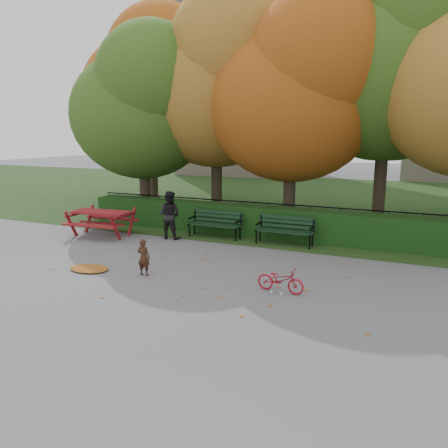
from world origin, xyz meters
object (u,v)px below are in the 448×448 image
at_px(tree_c, 300,91).
at_px(bench_right, 285,228).
at_px(tree_a, 145,104).
at_px(tree_d, 401,55).
at_px(bicycle, 281,280).
at_px(picnic_table, 101,217).
at_px(bench_left, 216,222).
at_px(adult, 169,215).
at_px(child, 144,257).
at_px(tree_b, 222,81).
at_px(tree_f, 154,85).

xyz_separation_m(tree_c, bench_right, (0.27, -2.26, -4.30)).
distance_m(tree_a, tree_d, 9.33).
bearing_deg(bicycle, picnic_table, 72.96).
xyz_separation_m(bench_right, picnic_table, (-6.01, -1.40, 0.14)).
xyz_separation_m(bench_left, picnic_table, (-3.61, -1.40, 0.14)).
bearing_deg(adult, child, 107.22).
xyz_separation_m(tree_c, tree_d, (3.04, 1.27, 1.16)).
distance_m(tree_b, tree_f, 5.32).
relative_size(tree_a, picnic_table, 3.56).
bearing_deg(picnic_table, bench_left, 16.58).
bearing_deg(tree_a, bicycle, -38.97).
height_order(tree_f, picnic_table, tree_f).
height_order(tree_b, tree_c, tree_b).
bearing_deg(adult, tree_a, -50.29).
xyz_separation_m(tree_f, child, (5.94, -9.89, -5.24)).
relative_size(tree_d, bench_right, 5.32).
bearing_deg(picnic_table, tree_c, 27.91).
xyz_separation_m(bench_left, bicycle, (3.50, -4.10, -0.24)).
distance_m(tree_d, bench_left, 8.31).
relative_size(tree_f, child, 10.10).
bearing_deg(tree_c, bench_left, -133.36).
bearing_deg(tree_a, child, -57.34).
relative_size(tree_f, bench_left, 5.10).
relative_size(bench_right, picnic_table, 0.86).
relative_size(bench_right, child, 1.98).
relative_size(tree_a, tree_d, 0.78).
distance_m(tree_c, bench_right, 4.87).
xyz_separation_m(tree_d, bench_right, (-2.78, -3.53, -5.46)).
bearing_deg(tree_f, tree_c, -22.35).
height_order(tree_c, adult, tree_c).
height_order(tree_a, bench_left, tree_a).
bearing_deg(adult, tree_c, -142.62).
xyz_separation_m(tree_b, tree_c, (3.28, -0.78, -0.58)).
xyz_separation_m(tree_a, bicycle, (7.39, -5.98, -4.24)).
xyz_separation_m(tree_b, picnic_table, (-2.47, -4.44, -4.74)).
bearing_deg(tree_d, bicycle, -102.41).
relative_size(bench_left, picnic_table, 0.86).
distance_m(tree_c, tree_f, 8.66).
bearing_deg(tree_a, tree_b, 23.05).
height_order(tree_a, bicycle, tree_a).
height_order(tree_c, tree_d, tree_d).
bearing_deg(tree_d, tree_c, -157.39).
xyz_separation_m(tree_a, bench_right, (6.29, -1.88, -4.00)).
bearing_deg(bench_left, tree_c, 46.64).
height_order(adult, bicycle, adult).
height_order(bench_right, picnic_table, picnic_table).
xyz_separation_m(picnic_table, adult, (2.31, 0.60, 0.13)).
bearing_deg(bicycle, tree_c, 15.89).
bearing_deg(tree_c, picnic_table, -147.52).
bearing_deg(adult, tree_b, -96.65).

